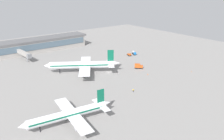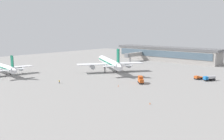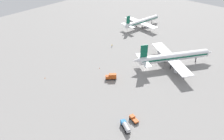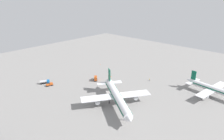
% 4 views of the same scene
% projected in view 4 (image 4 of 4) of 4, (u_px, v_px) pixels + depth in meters
% --- Properties ---
extents(ground, '(288.00, 288.00, 0.00)m').
position_uv_depth(ground, '(109.00, 93.00, 130.35)').
color(ground, gray).
extents(airplane_at_gate, '(39.39, 31.84, 12.00)m').
position_uv_depth(airplane_at_gate, '(215.00, 89.00, 124.80)').
color(airplane_at_gate, white).
rests_on(airplane_at_gate, ground).
extents(airplane_taxiing, '(42.94, 36.17, 14.90)m').
position_uv_depth(airplane_taxiing, '(117.00, 96.00, 114.06)').
color(airplane_taxiing, white).
rests_on(airplane_taxiing, ground).
extents(catering_truck, '(5.34, 5.26, 3.30)m').
position_uv_depth(catering_truck, '(96.00, 78.00, 148.06)').
color(catering_truck, black).
rests_on(catering_truck, ground).
extents(pushback_tractor, '(3.25, 4.77, 1.90)m').
position_uv_depth(pushback_tractor, '(50.00, 84.00, 139.82)').
color(pushback_tractor, black).
rests_on(pushback_tractor, ground).
extents(fuel_truck, '(4.63, 6.46, 2.50)m').
position_uv_depth(fuel_truck, '(45.00, 82.00, 143.03)').
color(fuel_truck, black).
rests_on(fuel_truck, ground).
extents(ground_crew_worker, '(0.51, 0.53, 1.67)m').
position_uv_depth(ground_crew_worker, '(149.00, 80.00, 147.84)').
color(ground_crew_worker, '#1E2338').
rests_on(ground_crew_worker, ground).
extents(safety_cone_near_gate, '(0.44, 0.44, 0.60)m').
position_uv_depth(safety_cone_near_gate, '(111.00, 76.00, 154.75)').
color(safety_cone_near_gate, '#EA590C').
rests_on(safety_cone_near_gate, ground).
extents(safety_cone_mid_apron, '(0.44, 0.44, 0.60)m').
position_uv_depth(safety_cone_mid_apron, '(100.00, 64.00, 181.24)').
color(safety_cone_mid_apron, '#EA590C').
rests_on(safety_cone_mid_apron, ground).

